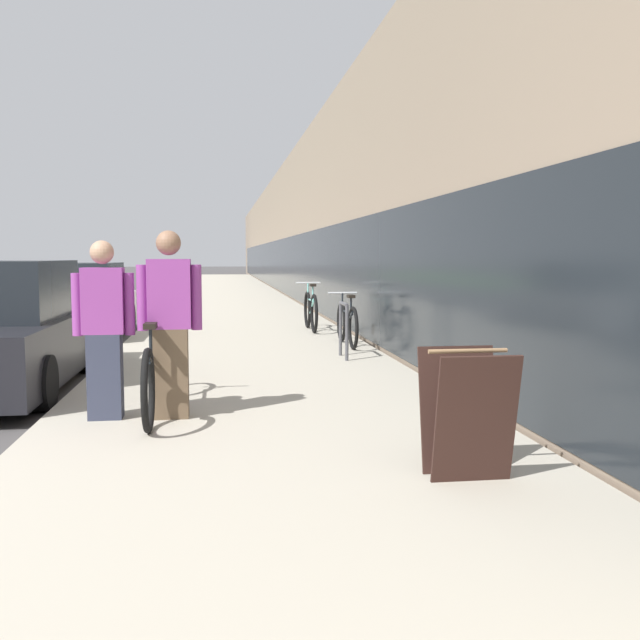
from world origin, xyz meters
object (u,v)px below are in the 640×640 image
Objects in this scene: tandem_bicycle at (157,371)px; cruiser_bike_middle at (311,311)px; sandwich_board_sign at (467,413)px; cruiser_bike_nearest at (347,323)px; person_rider at (170,324)px; vintage_roadster_curbside at (79,304)px; parked_sedan_curbside at (1,333)px; bike_rack_hoop at (344,324)px; person_bystander at (104,330)px.

tandem_bicycle is 7.82m from cruiser_bike_middle.
cruiser_bike_middle reaches higher than sandwich_board_sign.
person_rider is at bearing -117.05° from cruiser_bike_nearest.
vintage_roadster_curbside is (-4.48, 10.18, 0.13)m from sandwich_board_sign.
person_rider is at bearing -73.78° from vintage_roadster_curbside.
cruiser_bike_middle is (-0.30, 2.56, 0.03)m from cruiser_bike_nearest.
parked_sedan_curbside is (-4.31, 4.38, 0.15)m from sandwich_board_sign.
cruiser_bike_nearest is (2.80, 4.85, -0.02)m from tandem_bicycle.
cruiser_bike_middle is 0.43× the size of parked_sedan_curbside.
tandem_bicycle is at bearing 132.99° from sandwich_board_sign.
tandem_bicycle is 1.38× the size of cruiser_bike_nearest.
cruiser_bike_middle reaches higher than bike_rack_hoop.
vintage_roadster_curbside is at bearing 106.22° from person_rider.
person_rider is 1.97× the size of sandwich_board_sign.
person_bystander is at bearing -110.98° from cruiser_bike_middle.
cruiser_bike_nearest reaches higher than sandwich_board_sign.
sandwich_board_sign is 0.21× the size of vintage_roadster_curbside.
tandem_bicycle is 5.60m from cruiser_bike_nearest.
cruiser_bike_nearest is at bearing 62.95° from person_rider.
cruiser_bike_nearest reaches higher than bike_rack_hoop.
cruiser_bike_nearest is 5.74m from vintage_roadster_curbside.
cruiser_bike_middle is 9.89m from sandwich_board_sign.
cruiser_bike_nearest is 5.63m from parked_sedan_curbside.
vintage_roadster_curbside is at bearing 102.18° from person_bystander.
tandem_bicycle is 0.69m from person_bystander.
tandem_bicycle is 1.43× the size of person_rider.
person_bystander is 0.39× the size of parked_sedan_curbside.
tandem_bicycle reaches higher than cruiser_bike_nearest.
person_rider is at bearing -63.35° from tandem_bicycle.
vintage_roadster_curbside is (-4.97, 2.85, 0.20)m from cruiser_bike_nearest.
cruiser_bike_middle is (2.95, 7.69, -0.43)m from person_bystander.
tandem_bicycle reaches higher than sandwich_board_sign.
cruiser_bike_middle is 0.42× the size of vintage_roadster_curbside.
sandwich_board_sign is at bearing -38.54° from person_bystander.
cruiser_bike_nearest is 0.99× the size of cruiser_bike_middle.
tandem_bicycle is at bearing 116.65° from person_rider.
sandwich_board_sign reaches higher than bike_rack_hoop.
cruiser_bike_middle is (0.02, 4.05, -0.10)m from bike_rack_hoop.
bike_rack_hoop is 4.70m from parked_sedan_curbside.
vintage_roadster_curbside is (-2.33, 8.02, -0.31)m from person_rider.
person_bystander is at bearing -54.71° from parked_sedan_curbside.
bike_rack_hoop is at bearing 88.38° from sandwich_board_sign.
vintage_roadster_curbside is (-4.65, 4.35, 0.06)m from bike_rack_hoop.
vintage_roadster_curbside is at bearing 105.77° from tandem_bicycle.
sandwich_board_sign is (-0.19, -9.88, 0.04)m from cruiser_bike_middle.
tandem_bicycle is 1.51× the size of person_bystander.
parked_sedan_curbside is (-2.16, 2.22, -0.29)m from person_rider.
person_rider is at bearing -106.84° from cruiser_bike_middle.
bike_rack_hoop is 5.84m from sandwich_board_sign.
cruiser_bike_nearest is at bearing -29.86° from vintage_roadster_curbside.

